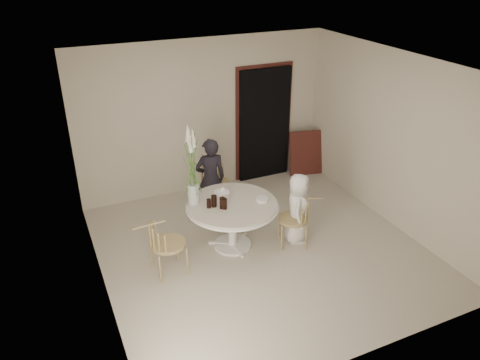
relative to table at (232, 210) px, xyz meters
name	(u,v)px	position (x,y,z in m)	size (l,w,h in m)	color
ground	(261,249)	(0.35, -0.25, -0.62)	(4.50, 4.50, 0.00)	beige
room_shell	(263,148)	(0.35, -0.25, 1.00)	(4.50, 4.50, 4.50)	silver
doorway	(264,125)	(1.50, 1.94, 0.43)	(1.00, 0.10, 2.10)	black
door_trim	(263,121)	(1.50, 1.98, 0.49)	(1.12, 0.03, 2.22)	#5D2820
table	(232,210)	(0.00, 0.00, 0.00)	(1.33, 1.33, 0.73)	white
picture_frame	(306,153)	(2.30, 1.70, -0.19)	(0.65, 0.04, 0.86)	#5D2820
chair_far	(212,176)	(0.20, 1.31, -0.08)	(0.50, 0.53, 0.83)	tan
chair_right	(301,214)	(0.95, -0.34, -0.11)	(0.56, 0.54, 0.78)	tan
chair_left	(159,240)	(-1.14, -0.20, -0.08)	(0.52, 0.48, 0.83)	tan
girl	(210,179)	(0.03, 0.94, 0.07)	(0.50, 0.33, 1.37)	black
boy	(298,208)	(0.95, -0.25, -0.06)	(0.54, 0.35, 1.10)	white
birthday_cake	(222,195)	(-0.08, 0.20, 0.17)	(0.23, 0.23, 0.16)	white
cola_tumbler_a	(222,203)	(-0.18, -0.07, 0.20)	(0.08, 0.08, 0.17)	black
cola_tumbler_b	(224,204)	(-0.16, -0.09, 0.19)	(0.07, 0.07, 0.15)	black
cola_tumbler_c	(209,203)	(-0.35, 0.03, 0.18)	(0.06, 0.06, 0.13)	black
cola_tumbler_d	(214,201)	(-0.27, 0.03, 0.20)	(0.08, 0.08, 0.17)	black
plate_stack	(262,199)	(0.42, -0.11, 0.14)	(0.18, 0.18, 0.04)	white
flower_vase	(192,167)	(-0.50, 0.24, 0.68)	(0.16, 0.16, 1.20)	silver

